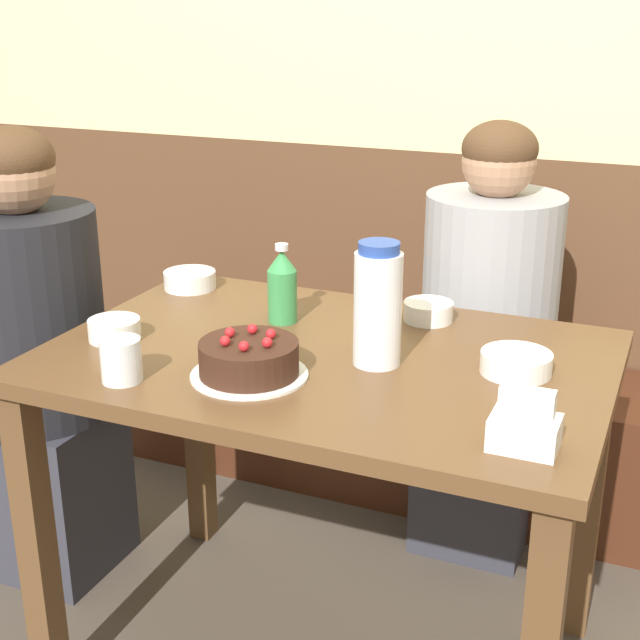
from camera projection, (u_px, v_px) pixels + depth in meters
The scene contains 14 objects.
back_wall at pixel (467, 73), 2.57m from camera, with size 4.80×0.04×2.50m.
bench_seat at pixel (430, 427), 2.73m from camera, with size 2.20×0.38×0.42m.
dining_table at pixel (326, 404), 1.87m from camera, with size 1.14×0.76×0.77m.
birthday_cake at pixel (249, 360), 1.70m from camera, with size 0.23×0.23×0.09m.
water_pitcher at pixel (378, 305), 1.74m from camera, with size 0.10×0.10×0.25m.
soju_bottle at pixel (282, 286), 1.98m from camera, with size 0.07×0.07×0.18m.
napkin_holder at pixel (525, 427), 1.43m from camera, with size 0.11×0.08×0.11m.
bowl_soup_white at pixel (516, 363), 1.72m from camera, with size 0.14×0.14×0.04m.
bowl_rice_small at pixel (428, 311), 2.00m from camera, with size 0.11×0.11×0.04m.
bowl_side_dish at pixel (190, 280), 2.23m from camera, with size 0.13×0.13×0.04m.
bowl_sauce_shallow at pixel (114, 329), 1.89m from camera, with size 0.11×0.11×0.04m.
glass_water_tall at pixel (121, 360), 1.68m from camera, with size 0.08×0.08×0.08m.
person_teal_shirt at pixel (486, 349), 2.38m from camera, with size 0.35×0.35×1.17m.
person_pale_blue_shirt at pixel (35, 363), 2.25m from camera, with size 0.37×0.37×1.18m.
Camera 1 is at (0.65, -1.57, 1.45)m, focal length 50.00 mm.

